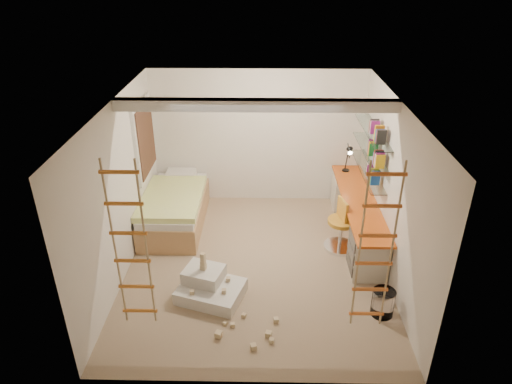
{
  "coord_description": "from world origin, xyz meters",
  "views": [
    {
      "loc": [
        0.12,
        -5.91,
        4.38
      ],
      "look_at": [
        0.0,
        0.3,
        1.15
      ],
      "focal_mm": 32.0,
      "sensor_mm": 36.0,
      "label": 1
    }
  ],
  "objects_px": {
    "bed": "(175,208)",
    "desk": "(357,216)",
    "play_platform": "(209,287)",
    "swivel_chair": "(341,231)"
  },
  "relations": [
    {
      "from": "bed",
      "to": "desk",
      "type": "bearing_deg",
      "value": -6.49
    },
    {
      "from": "swivel_chair",
      "to": "play_platform",
      "type": "xyz_separation_m",
      "value": [
        -2.06,
        -1.24,
        -0.18
      ]
    },
    {
      "from": "desk",
      "to": "play_platform",
      "type": "xyz_separation_m",
      "value": [
        -2.37,
        -1.6,
        -0.25
      ]
    },
    {
      "from": "desk",
      "to": "play_platform",
      "type": "height_order",
      "value": "desk"
    },
    {
      "from": "desk",
      "to": "bed",
      "type": "xyz_separation_m",
      "value": [
        -3.2,
        0.36,
        -0.07
      ]
    },
    {
      "from": "play_platform",
      "to": "swivel_chair",
      "type": "bearing_deg",
      "value": 31.2
    },
    {
      "from": "swivel_chair",
      "to": "bed",
      "type": "bearing_deg",
      "value": 165.91
    },
    {
      "from": "play_platform",
      "to": "bed",
      "type": "bearing_deg",
      "value": 112.73
    },
    {
      "from": "desk",
      "to": "swivel_chair",
      "type": "height_order",
      "value": "swivel_chair"
    },
    {
      "from": "bed",
      "to": "swivel_chair",
      "type": "distance_m",
      "value": 2.97
    }
  ]
}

